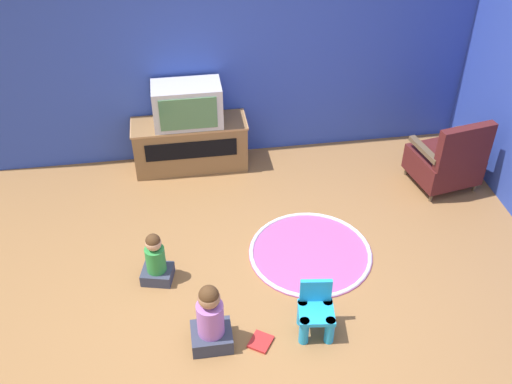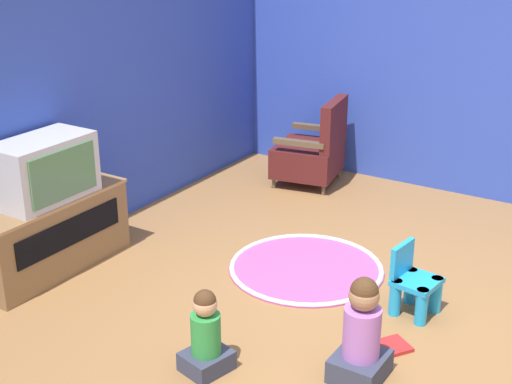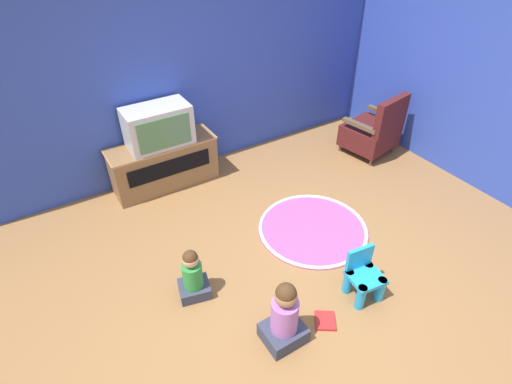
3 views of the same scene
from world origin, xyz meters
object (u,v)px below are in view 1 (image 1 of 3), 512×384
child_watching_left (156,261)px  television (187,105)px  tv_cabinet (190,144)px  child_watching_center (211,320)px  book (261,342)px  yellow_kid_chair (316,314)px  black_armchair (447,160)px

child_watching_left → television: bearing=90.0°
tv_cabinet → child_watching_center: child_watching_center is taller
child_watching_center → book: size_ratio=2.62×
television → yellow_kid_chair: bearing=-71.3°
yellow_kid_chair → book: (-0.46, -0.07, -0.18)m
tv_cabinet → book: (0.38, -2.57, -0.28)m
yellow_kid_chair → book: yellow_kid_chair is taller
black_armchair → television: bearing=-26.5°
black_armchair → book: size_ratio=3.50×
television → child_watching_left: bearing=-103.8°
yellow_kid_chair → child_watching_center: child_watching_center is taller
child_watching_left → book: 1.19m
black_armchair → yellow_kid_chair: size_ratio=1.80×
child_watching_center → tv_cabinet: bearing=90.0°
yellow_kid_chair → book: 0.50m
television → book: bearing=-81.5°
child_watching_center → television: bearing=90.0°
black_armchair → child_watching_center: bearing=22.6°
book → yellow_kid_chair: bearing=-47.8°
television → child_watching_center: television is taller
child_watching_left → book: (0.80, -0.85, -0.21)m
child_watching_left → child_watching_center: (0.41, -0.78, 0.05)m
black_armchair → tv_cabinet: bearing=-26.7°
yellow_kid_chair → television: bearing=116.0°
child_watching_left → black_armchair: bearing=30.9°
yellow_kid_chair → black_armchair: bearing=50.9°
child_watching_center → book: bearing=-8.7°
black_armchair → book: 2.92m
tv_cabinet → television: 0.50m
tv_cabinet → child_watching_center: (-0.01, -2.51, -0.02)m
tv_cabinet → book: bearing=-81.5°
black_armchair → child_watching_left: 3.23m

